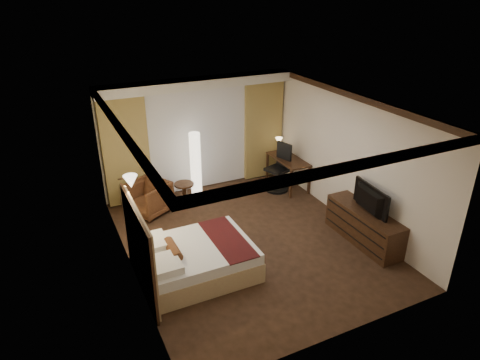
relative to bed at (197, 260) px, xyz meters
name	(u,v)px	position (x,y,z in m)	size (l,w,h in m)	color
floor	(249,241)	(1.25, 0.52, -0.27)	(4.50, 5.50, 0.01)	black
ceiling	(250,106)	(1.25, 0.52, 2.43)	(4.50, 5.50, 0.01)	white
back_wall	(197,134)	(1.25, 3.27, 1.08)	(4.50, 0.02, 2.70)	#F1E1D0
left_wall	(126,204)	(-1.00, 0.52, 1.08)	(0.02, 5.50, 2.70)	#F1E1D0
right_wall	(348,158)	(3.50, 0.52, 1.08)	(0.02, 5.50, 2.70)	#F1E1D0
crown_molding	(250,110)	(1.25, 0.52, 2.37)	(4.50, 5.50, 0.12)	black
soffit	(198,83)	(1.25, 3.02, 2.33)	(4.50, 0.50, 0.20)	white
curtain_sheer	(198,139)	(1.25, 3.19, 0.98)	(2.48, 0.04, 2.45)	silver
curtain_left_drape	(126,151)	(-0.45, 3.13, 0.98)	(1.00, 0.14, 2.45)	#A2884A
curtain_right_drape	(263,130)	(2.95, 3.13, 0.98)	(1.00, 0.14, 2.45)	#A2884A
wall_sconce	(131,182)	(-0.84, 0.73, 1.35)	(0.24, 0.24, 0.24)	white
bed	(197,260)	(0.00, 0.00, 0.00)	(1.87, 1.46, 0.55)	white
headboard	(140,250)	(-0.95, 0.00, 0.48)	(0.12, 1.76, 1.50)	tan
armchair	(148,196)	(-0.20, 2.46, 0.13)	(0.78, 0.73, 0.81)	#482415
side_table	(185,193)	(0.65, 2.57, -0.03)	(0.44, 0.44, 0.49)	black
floor_lamp	(196,165)	(1.01, 2.75, 0.52)	(0.33, 0.33, 1.59)	white
desk	(288,173)	(3.20, 2.29, 0.10)	(0.55, 1.23, 0.75)	black
desk_lamp	(279,146)	(3.20, 2.76, 0.65)	(0.18, 0.18, 0.34)	#FFD899
office_chair	(277,168)	(2.88, 2.24, 0.31)	(0.56, 0.56, 1.16)	black
dresser	(364,226)	(3.25, -0.44, 0.06)	(0.50, 1.73, 0.67)	black
television	(367,197)	(3.22, -0.44, 0.69)	(1.00, 0.58, 0.13)	black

